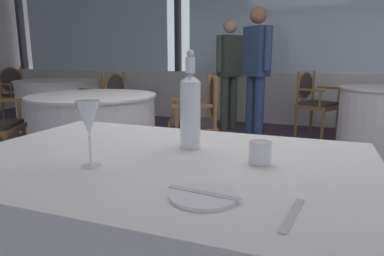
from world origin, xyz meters
The scene contains 17 objects.
ground_plane centered at (0.00, 0.00, 0.00)m, with size 15.08×15.08×0.00m, color #47384C.
window_wall_far centered at (0.00, 3.48, 1.11)m, with size 11.60×0.14×2.79m.
foreground_table centered at (0.09, -1.26, 0.38)m, with size 1.44×0.96×0.75m.
side_plate centered at (0.34, -1.53, 0.76)m, with size 0.18×0.18×0.01m, color white.
butter_knife centered at (0.34, -1.53, 0.76)m, with size 0.19×0.02×0.00m, color silver.
dinner_fork centered at (0.55, -1.56, 0.76)m, with size 0.18×0.02×0.00m, color silver.
water_bottle centered at (0.14, -1.10, 0.91)m, with size 0.08×0.08×0.37m.
wine_glass centered at (-0.08, -1.43, 0.91)m, with size 0.08×0.08×0.21m.
water_tumbler centered at (0.42, -1.20, 0.79)m, with size 0.07×0.07×0.07m, color white.
background_table_0 centered at (-1.40, 0.36, 0.38)m, with size 1.20×1.20×0.75m.
dining_chair_0_1 centered at (-0.48, 0.80, 0.54)m, with size 0.61×0.64×0.93m.
dining_chair_1_1 centered at (0.53, 2.70, 0.54)m, with size 0.63×0.65×0.91m.
background_table_2 centered at (-3.23, 1.92, 0.38)m, with size 1.26×1.26×0.75m.
dining_chair_2_0 centered at (-2.19, 1.76, 0.53)m, with size 0.53×0.59×0.90m.
dining_chair_2_1 centered at (-4.28, 2.09, 0.55)m, with size 0.53×0.59×0.95m.
diner_person_0 centered at (-0.69, 2.77, 0.95)m, with size 0.35×0.47×1.66m.
diner_person_1 centered at (-0.20, 2.25, 1.00)m, with size 0.42×0.39×1.74m.
Camera 1 is at (0.58, -2.28, 1.10)m, focal length 31.44 mm.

